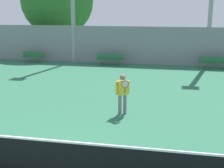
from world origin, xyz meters
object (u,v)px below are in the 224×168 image
tennis_net (35,158)px  bench_courtside_far (110,58)px  bench_courtside_near (33,56)px  tennis_player (123,92)px  bench_by_gate (214,61)px  tree_green_tall (57,0)px

tennis_net → bench_courtside_far: 16.25m
bench_courtside_near → tennis_player: bearing=-50.2°
bench_by_gate → bench_courtside_far: bearing=180.0°
tree_green_tall → tennis_net: bearing=-70.7°
tennis_player → bench_courtside_far: bearing=75.0°
bench_by_gate → bench_courtside_near: bearing=-180.0°
tennis_player → tree_green_tall: 19.16m
bench_courtside_far → bench_by_gate: same height
bench_courtside_far → tree_green_tall: 9.41m
bench_courtside_far → tennis_player: bearing=-75.7°
bench_courtside_far → bench_courtside_near: bearing=-180.0°
tree_green_tall → bench_by_gate: bearing=-22.0°
tennis_net → bench_courtside_near: tennis_net is taller
tennis_net → bench_by_gate: 17.31m
bench_courtside_near → bench_courtside_far: bearing=0.0°
bench_courtside_near → tree_green_tall: (0.11, 5.56, 4.40)m
tennis_player → bench_courtside_near: (-9.08, 10.89, -0.42)m
bench_courtside_near → tree_green_tall: tree_green_tall is taller
tennis_net → bench_courtside_near: (-7.73, 16.19, -0.02)m
bench_courtside_near → bench_by_gate: same height
tennis_net → tree_green_tall: tree_green_tall is taller
tennis_player → bench_by_gate: (4.77, 10.89, -0.42)m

